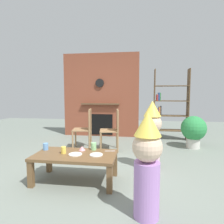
{
  "coord_description": "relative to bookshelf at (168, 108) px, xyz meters",
  "views": [
    {
      "loc": [
        0.62,
        -2.91,
        1.24
      ],
      "look_at": [
        0.15,
        0.4,
        0.92
      ],
      "focal_mm": 30.56,
      "sensor_mm": 36.0,
      "label": 1
    }
  ],
  "objects": [
    {
      "name": "child_with_cone_hat",
      "position": [
        -0.69,
        -3.46,
        -0.3
      ],
      "size": [
        0.3,
        0.3,
        1.07
      ],
      "rotation": [
        0.0,
        0.0,
        2.54
      ],
      "color": "#B27FCC",
      "rests_on": "ground_plane"
    },
    {
      "name": "birthday_cake_slice",
      "position": [
        -1.61,
        -2.61,
        -0.44
      ],
      "size": [
        0.1,
        0.1,
        0.06
      ],
      "primitive_type": "cone",
      "color": "pink",
      "rests_on": "coffee_table"
    },
    {
      "name": "paper_cup_near_left",
      "position": [
        -2.17,
        -2.67,
        -0.42
      ],
      "size": [
        0.08,
        0.08,
        0.1
      ],
      "primitive_type": "cylinder",
      "color": "#669EE0",
      "rests_on": "coffee_table"
    },
    {
      "name": "dining_chair_left",
      "position": [
        -1.95,
        -1.2,
        -0.36
      ],
      "size": [
        0.46,
        0.46,
        0.9
      ],
      "rotation": [
        0.0,
        0.0,
        3.3
      ],
      "color": "#9E7A51",
      "rests_on": "ground_plane"
    },
    {
      "name": "paper_plate_front",
      "position": [
        -1.35,
        -2.8,
        -0.46
      ],
      "size": [
        0.18,
        0.18,
        0.01
      ],
      "primitive_type": "cylinder",
      "color": "white",
      "rests_on": "coffee_table"
    },
    {
      "name": "bookshelf",
      "position": [
        0.0,
        0.0,
        0.0
      ],
      "size": [
        0.9,
        0.28,
        1.9
      ],
      "color": "brown",
      "rests_on": "ground_plane"
    },
    {
      "name": "child_in_pink",
      "position": [
        -0.56,
        -2.19,
        -0.27
      ],
      "size": [
        0.31,
        0.31,
        1.13
      ],
      "rotation": [
        0.0,
        0.0,
        -2.64
      ],
      "color": "#EAB2C6",
      "rests_on": "ground_plane"
    },
    {
      "name": "ground_plane",
      "position": [
        -1.4,
        -2.4,
        -0.87
      ],
      "size": [
        12.0,
        12.0,
        0.0
      ],
      "primitive_type": "plane",
      "color": "gray"
    },
    {
      "name": "paper_cup_near_right",
      "position": [
        -1.45,
        -2.56,
        -0.42
      ],
      "size": [
        0.08,
        0.08,
        0.11
      ],
      "primitive_type": "cylinder",
      "color": "#8CD18C",
      "rests_on": "coffee_table"
    },
    {
      "name": "brick_fireplace_feature",
      "position": [
        -1.88,
        0.2,
        0.33
      ],
      "size": [
        2.2,
        0.28,
        2.4
      ],
      "color": "brown",
      "rests_on": "ground_plane"
    },
    {
      "name": "dining_chair_middle",
      "position": [
        -1.33,
        -1.24,
        -0.36
      ],
      "size": [
        0.46,
        0.46,
        0.9
      ],
      "rotation": [
        0.0,
        0.0,
        3.3
      ],
      "color": "#9E7A51",
      "rests_on": "ground_plane"
    },
    {
      "name": "potted_plant_tall",
      "position": [
        0.47,
        -0.79,
        -0.44
      ],
      "size": [
        0.56,
        0.56,
        0.74
      ],
      "color": "beige",
      "rests_on": "ground_plane"
    },
    {
      "name": "coffee_table",
      "position": [
        -1.66,
        -2.79,
        -0.53
      ],
      "size": [
        1.15,
        0.61,
        0.4
      ],
      "color": "brown",
      "rests_on": "ground_plane"
    },
    {
      "name": "paper_plate_rear",
      "position": [
        -1.65,
        -2.83,
        -0.46
      ],
      "size": [
        0.18,
        0.18,
        0.01
      ],
      "primitive_type": "cylinder",
      "color": "white",
      "rests_on": "coffee_table"
    },
    {
      "name": "table_fork",
      "position": [
        -1.19,
        -2.6,
        -0.47
      ],
      "size": [
        0.15,
        0.05,
        0.01
      ],
      "primitive_type": "cube",
      "rotation": [
        0.0,
        0.0,
        0.2
      ],
      "color": "silver",
      "rests_on": "coffee_table"
    },
    {
      "name": "paper_cup_center",
      "position": [
        -1.83,
        -2.8,
        -0.42
      ],
      "size": [
        0.07,
        0.07,
        0.1
      ],
      "primitive_type": "cylinder",
      "color": "#F2CC4C",
      "rests_on": "coffee_table"
    }
  ]
}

